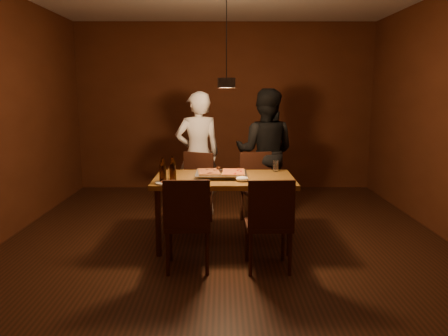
{
  "coord_description": "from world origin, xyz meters",
  "views": [
    {
      "loc": [
        -0.04,
        -4.49,
        1.67
      ],
      "look_at": [
        -0.02,
        0.15,
        0.85
      ],
      "focal_mm": 35.0,
      "sensor_mm": 36.0,
      "label": 1
    }
  ],
  "objects_px": {
    "chair_near_left": "(187,216)",
    "pizza_tray": "(221,175)",
    "pendant_lamp": "(226,82)",
    "diner_white": "(198,154)",
    "dining_table": "(224,184)",
    "chair_far_left": "(195,181)",
    "beer_bottle_a": "(163,170)",
    "chair_near_right": "(269,216)",
    "plate_slice": "(167,183)",
    "diner_dark": "(265,152)",
    "beer_bottle_b": "(173,169)",
    "chair_far_right": "(258,181)"
  },
  "relations": [
    {
      "from": "chair_near_left",
      "to": "pizza_tray",
      "type": "height_order",
      "value": "chair_near_left"
    },
    {
      "from": "chair_far_left",
      "to": "beer_bottle_b",
      "type": "xyz_separation_m",
      "value": [
        -0.16,
        -1.03,
        0.35
      ]
    },
    {
      "from": "dining_table",
      "to": "diner_white",
      "type": "height_order",
      "value": "diner_white"
    },
    {
      "from": "beer_bottle_a",
      "to": "chair_far_right",
      "type": "bearing_deg",
      "value": 46.8
    },
    {
      "from": "dining_table",
      "to": "pizza_tray",
      "type": "height_order",
      "value": "pizza_tray"
    },
    {
      "from": "chair_far_right",
      "to": "pizza_tray",
      "type": "xyz_separation_m",
      "value": [
        -0.46,
        -0.81,
        0.24
      ]
    },
    {
      "from": "dining_table",
      "to": "chair_far_left",
      "type": "xyz_separation_m",
      "value": [
        -0.37,
        0.79,
        -0.14
      ]
    },
    {
      "from": "chair_near_left",
      "to": "beer_bottle_a",
      "type": "bearing_deg",
      "value": 118.49
    },
    {
      "from": "pendant_lamp",
      "to": "beer_bottle_b",
      "type": "bearing_deg",
      "value": -171.29
    },
    {
      "from": "chair_far_right",
      "to": "chair_near_left",
      "type": "xyz_separation_m",
      "value": [
        -0.77,
        -1.58,
        0.0
      ]
    },
    {
      "from": "diner_white",
      "to": "pendant_lamp",
      "type": "distance_m",
      "value": 1.65
    },
    {
      "from": "chair_near_right",
      "to": "diner_dark",
      "type": "relative_size",
      "value": 0.28
    },
    {
      "from": "plate_slice",
      "to": "chair_near_left",
      "type": "bearing_deg",
      "value": -61.37
    },
    {
      "from": "dining_table",
      "to": "beer_bottle_a",
      "type": "bearing_deg",
      "value": -154.19
    },
    {
      "from": "plate_slice",
      "to": "pendant_lamp",
      "type": "distance_m",
      "value": 1.18
    },
    {
      "from": "chair_far_left",
      "to": "plate_slice",
      "type": "height_order",
      "value": "chair_far_left"
    },
    {
      "from": "diner_white",
      "to": "beer_bottle_b",
      "type": "bearing_deg",
      "value": 65.45
    },
    {
      "from": "chair_far_left",
      "to": "chair_near_right",
      "type": "distance_m",
      "value": 1.75
    },
    {
      "from": "plate_slice",
      "to": "pizza_tray",
      "type": "bearing_deg",
      "value": 31.78
    },
    {
      "from": "beer_bottle_b",
      "to": "pendant_lamp",
      "type": "height_order",
      "value": "pendant_lamp"
    },
    {
      "from": "chair_near_right",
      "to": "diner_dark",
      "type": "distance_m",
      "value": 2.03
    },
    {
      "from": "dining_table",
      "to": "chair_near_left",
      "type": "distance_m",
      "value": 0.85
    },
    {
      "from": "pizza_tray",
      "to": "diner_dark",
      "type": "relative_size",
      "value": 0.32
    },
    {
      "from": "chair_near_left",
      "to": "pendant_lamp",
      "type": "xyz_separation_m",
      "value": [
        0.36,
        0.62,
        1.22
      ]
    },
    {
      "from": "dining_table",
      "to": "chair_far_right",
      "type": "distance_m",
      "value": 0.94
    },
    {
      "from": "dining_table",
      "to": "diner_white",
      "type": "distance_m",
      "value": 1.22
    },
    {
      "from": "chair_far_left",
      "to": "diner_dark",
      "type": "xyz_separation_m",
      "value": [
        0.93,
        0.44,
        0.31
      ]
    },
    {
      "from": "plate_slice",
      "to": "diner_white",
      "type": "bearing_deg",
      "value": 81.21
    },
    {
      "from": "dining_table",
      "to": "plate_slice",
      "type": "xyz_separation_m",
      "value": [
        -0.58,
        -0.33,
        0.08
      ]
    },
    {
      "from": "chair_near_left",
      "to": "pendant_lamp",
      "type": "bearing_deg",
      "value": 56.85
    },
    {
      "from": "chair_far_left",
      "to": "chair_near_right",
      "type": "relative_size",
      "value": 1.15
    },
    {
      "from": "beer_bottle_a",
      "to": "dining_table",
      "type": "bearing_deg",
      "value": 25.81
    },
    {
      "from": "chair_far_left",
      "to": "beer_bottle_a",
      "type": "height_order",
      "value": "beer_bottle_a"
    },
    {
      "from": "chair_far_right",
      "to": "diner_white",
      "type": "xyz_separation_m",
      "value": [
        -0.78,
        0.34,
        0.3
      ]
    },
    {
      "from": "chair_near_right",
      "to": "chair_far_left",
      "type": "bearing_deg",
      "value": 114.35
    },
    {
      "from": "dining_table",
      "to": "chair_far_right",
      "type": "xyz_separation_m",
      "value": [
        0.43,
        0.82,
        -0.14
      ]
    },
    {
      "from": "pizza_tray",
      "to": "dining_table",
      "type": "bearing_deg",
      "value": -13.64
    },
    {
      "from": "chair_far_right",
      "to": "pendant_lamp",
      "type": "height_order",
      "value": "pendant_lamp"
    },
    {
      "from": "diner_dark",
      "to": "pendant_lamp",
      "type": "xyz_separation_m",
      "value": [
        -0.54,
        -1.38,
        0.91
      ]
    },
    {
      "from": "chair_far_right",
      "to": "dining_table",
      "type": "bearing_deg",
      "value": 50.95
    },
    {
      "from": "chair_far_left",
      "to": "diner_dark",
      "type": "height_order",
      "value": "diner_dark"
    },
    {
      "from": "pizza_tray",
      "to": "chair_near_left",
      "type": "bearing_deg",
      "value": -108.61
    },
    {
      "from": "beer_bottle_b",
      "to": "chair_far_right",
      "type": "bearing_deg",
      "value": 47.65
    },
    {
      "from": "dining_table",
      "to": "chair_near_right",
      "type": "xyz_separation_m",
      "value": [
        0.41,
        -0.77,
        -0.14
      ]
    },
    {
      "from": "pizza_tray",
      "to": "pendant_lamp",
      "type": "relative_size",
      "value": 0.5
    },
    {
      "from": "chair_far_left",
      "to": "chair_near_left",
      "type": "relative_size",
      "value": 1.15
    },
    {
      "from": "dining_table",
      "to": "pendant_lamp",
      "type": "xyz_separation_m",
      "value": [
        0.02,
        -0.15,
        1.08
      ]
    },
    {
      "from": "chair_near_left",
      "to": "chair_near_right",
      "type": "relative_size",
      "value": 1.0
    },
    {
      "from": "chair_far_left",
      "to": "chair_near_left",
      "type": "distance_m",
      "value": 1.56
    },
    {
      "from": "diner_white",
      "to": "dining_table",
      "type": "bearing_deg",
      "value": 89.38
    }
  ]
}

